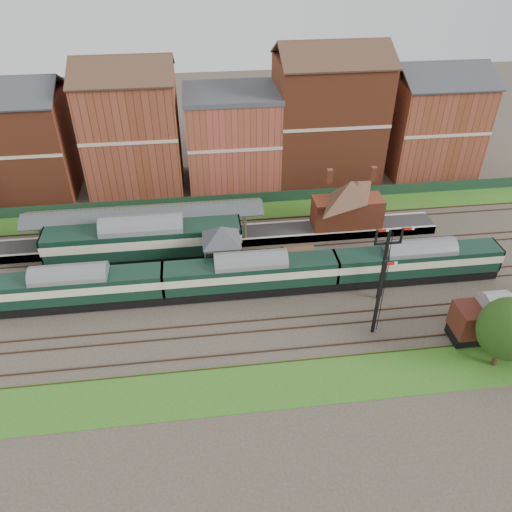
{
  "coord_description": "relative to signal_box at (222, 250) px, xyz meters",
  "views": [
    {
      "loc": [
        -4.74,
        -38.6,
        32.28
      ],
      "look_at": [
        0.36,
        2.0,
        3.0
      ],
      "focal_mm": 35.0,
      "sensor_mm": 36.0,
      "label": 1
    }
  ],
  "objects": [
    {
      "name": "platform_railcar",
      "position": [
        -8.07,
        3.25,
        -0.43
      ],
      "size": [
        20.64,
        3.25,
        4.75
      ],
      "color": "black",
      "rests_on": "ground"
    },
    {
      "name": "ground",
      "position": [
        3.0,
        -3.25,
        -3.19
      ],
      "size": [
        160.0,
        160.0,
        0.0
      ],
      "primitive_type": "plane",
      "color": "#473D33",
      "rests_on": "ground"
    },
    {
      "name": "signal_box",
      "position": [
        0.0,
        0.0,
        0.0
      ],
      "size": [
        5.4,
        5.4,
        6.0
      ],
      "color": "#5D6D4E",
      "rests_on": "ground"
    },
    {
      "name": "canopy",
      "position": [
        -8.0,
        6.5,
        1.39
      ],
      "size": [
        26.0,
        3.89,
        4.08
      ],
      "color": "#454E30",
      "rests_on": "platform"
    },
    {
      "name": "platform",
      "position": [
        -2.0,
        6.5,
        -2.69
      ],
      "size": [
        55.0,
        3.4,
        1.0
      ],
      "primitive_type": "cube",
      "color": "#2D2D2D",
      "rests_on": "ground"
    },
    {
      "name": "fence",
      "position": [
        3.0,
        14.75,
        -2.44
      ],
      "size": [
        90.0,
        0.12,
        1.5
      ],
      "primitive_type": "cube",
      "color": "#193823",
      "rests_on": "ground"
    },
    {
      "name": "station_building",
      "position": [
        15.0,
        6.5,
        0.76
      ],
      "size": [
        8.1,
        8.1,
        5.9
      ],
      "color": "brown",
      "rests_on": "platform"
    },
    {
      "name": "grass_back",
      "position": [
        3.0,
        12.75,
        -3.16
      ],
      "size": [
        90.0,
        4.5,
        0.06
      ],
      "primitive_type": "cube",
      "color": "#2D6619",
      "rests_on": "ground"
    },
    {
      "name": "goods_van_a",
      "position": [
        22.76,
        -12.25,
        -0.97
      ],
      "size": [
        6.46,
        2.8,
        3.92
      ],
      "color": "black",
      "rests_on": "ground"
    },
    {
      "name": "semaphore_siding",
      "position": [
        13.02,
        -10.25,
        0.96
      ],
      "size": [
        1.23,
        0.25,
        8.0
      ],
      "color": "black",
      "rests_on": "ground"
    },
    {
      "name": "dmu_train",
      "position": [
        2.6,
        -3.25,
        -0.88
      ],
      "size": [
        51.14,
        2.69,
        3.93
      ],
      "color": "black",
      "rests_on": "ground"
    },
    {
      "name": "tree_far",
      "position": [
        21.99,
        -15.44,
        0.99
      ],
      "size": [
        4.74,
        4.74,
        6.92
      ],
      "color": "#382619",
      "rests_on": "ground"
    },
    {
      "name": "town_backdrop",
      "position": [
        2.82,
        21.75,
        3.81
      ],
      "size": [
        69.0,
        10.0,
        16.0
      ],
      "color": "brown",
      "rests_on": "ground"
    },
    {
      "name": "grass_front",
      "position": [
        3.0,
        -15.25,
        -3.16
      ],
      "size": [
        90.0,
        5.0,
        0.06
      ],
      "primitive_type": "cube",
      "color": "#2D6619",
      "rests_on": "ground"
    },
    {
      "name": "semaphore_bracket",
      "position": [
        15.04,
        -5.75,
        1.44
      ],
      "size": [
        3.6,
        0.25,
        8.18
      ],
      "color": "black",
      "rests_on": "ground"
    },
    {
      "name": "brick_hut",
      "position": [
        8.0,
        0.0,
        -2.0
      ],
      "size": [
        3.2,
        2.64,
        2.94
      ],
      "color": "brown",
      "rests_on": "ground"
    }
  ]
}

